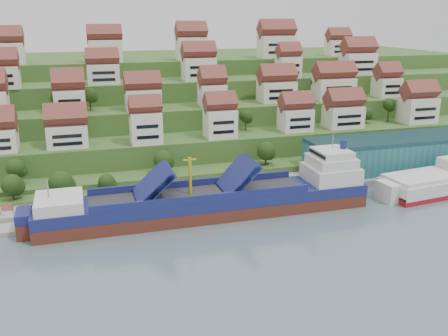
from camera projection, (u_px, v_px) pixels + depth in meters
name	position (u px, v px, depth m)	size (l,w,h in m)	color
ground	(263.00, 211.00, 128.01)	(300.00, 300.00, 0.00)	slate
quay	(309.00, 182.00, 146.88)	(180.00, 14.00, 2.20)	gray
pebble_beach	(26.00, 217.00, 123.07)	(45.00, 20.00, 1.00)	gray
hillside	(180.00, 104.00, 219.80)	(260.00, 128.00, 31.00)	#2D4C1E
hillside_village	(211.00, 85.00, 177.62)	(157.06, 63.37, 29.04)	silver
hillside_trees	(179.00, 122.00, 158.38)	(144.09, 62.56, 30.43)	#233F15
warehouse	(400.00, 152.00, 155.64)	(60.00, 15.00, 10.00)	#27696B
flagpole	(312.00, 169.00, 140.09)	(1.28, 0.16, 8.00)	gray
beach_huts	(16.00, 213.00, 120.91)	(14.40, 3.70, 2.20)	white
cargo_ship	(216.00, 201.00, 125.04)	(82.67, 12.93, 18.39)	#512318
second_ship	(439.00, 182.00, 140.96)	(34.15, 16.04, 9.55)	maroon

